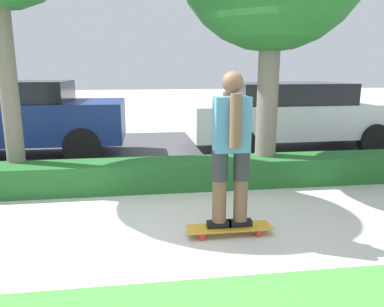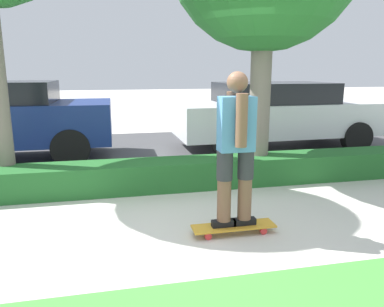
{
  "view_description": "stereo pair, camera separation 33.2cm",
  "coord_description": "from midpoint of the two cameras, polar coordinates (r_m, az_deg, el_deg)",
  "views": [
    {
      "loc": [
        -0.43,
        -3.84,
        1.76
      ],
      "look_at": [
        0.2,
        0.6,
        0.75
      ],
      "focal_mm": 35.0,
      "sensor_mm": 36.0,
      "label": 1
    },
    {
      "loc": [
        -0.76,
        -3.78,
        1.76
      ],
      "look_at": [
        0.2,
        0.6,
        0.75
      ],
      "focal_mm": 35.0,
      "sensor_mm": 36.0,
      "label": 2
    }
  ],
  "objects": [
    {
      "name": "skater_person",
      "position": [
        3.9,
        4.27,
        1.03
      ],
      "size": [
        0.49,
        0.42,
        1.65
      ],
      "color": "black",
      "rests_on": "skateboard"
    },
    {
      "name": "parked_car_front",
      "position": [
        8.17,
        -27.53,
        4.72
      ],
      "size": [
        3.94,
        1.78,
        1.54
      ],
      "rotation": [
        0.0,
        0.0,
        -0.01
      ],
      "color": "navy",
      "rests_on": "ground_plane"
    },
    {
      "name": "hedge_row",
      "position": [
        5.66,
        -5.85,
        -3.22
      ],
      "size": [
        12.92,
        0.6,
        0.42
      ],
      "color": "#236028",
      "rests_on": "ground_plane"
    },
    {
      "name": "street_asphalt",
      "position": [
        8.23,
        -7.9,
        0.26
      ],
      "size": [
        12.92,
        5.0,
        0.01
      ],
      "color": "#474749",
      "rests_on": "ground_plane"
    },
    {
      "name": "ground_plane",
      "position": [
        4.24,
        -3.24,
        -11.82
      ],
      "size": [
        60.0,
        60.0,
        0.0
      ],
      "primitive_type": "plane",
      "color": "beige"
    },
    {
      "name": "skateboard",
      "position": [
        4.17,
        4.06,
        -11.11
      ],
      "size": [
        0.92,
        0.24,
        0.09
      ],
      "color": "gold",
      "rests_on": "ground_plane"
    },
    {
      "name": "parked_car_middle",
      "position": [
        8.69,
        11.77,
        6.02
      ],
      "size": [
        4.71,
        1.95,
        1.47
      ],
      "rotation": [
        0.0,
        0.0,
        0.02
      ],
      "color": "silver",
      "rests_on": "ground_plane"
    }
  ]
}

